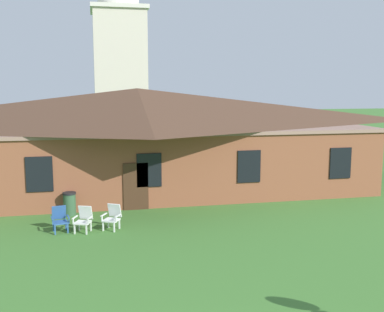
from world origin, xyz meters
TOP-DOWN VIEW (x-y plane):
  - brick_building at (-0.00, 18.84)m, footprint 24.08×10.40m
  - dome_tower at (0.24, 38.69)m, footprint 5.18×5.18m
  - lawn_chair_by_porch at (-3.68, 11.27)m, footprint 0.72×0.76m
  - lawn_chair_near_door at (-2.80, 11.07)m, footprint 0.78×0.82m
  - lawn_chair_left_end at (-1.73, 11.17)m, footprint 0.82×0.86m
  - trash_bin at (-3.43, 13.54)m, footprint 0.56×0.56m

SIDE VIEW (x-z plane):
  - trash_bin at x=-3.43m, z-range 0.01..0.99m
  - lawn_chair_by_porch at x=-3.68m, z-range 0.02..0.98m
  - lawn_chair_near_door at x=-2.80m, z-range 0.02..0.98m
  - lawn_chair_left_end at x=-1.73m, z-range 0.02..0.98m
  - brick_building at x=0.00m, z-range 0.05..5.38m
  - dome_tower at x=0.24m, z-range -0.82..17.60m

